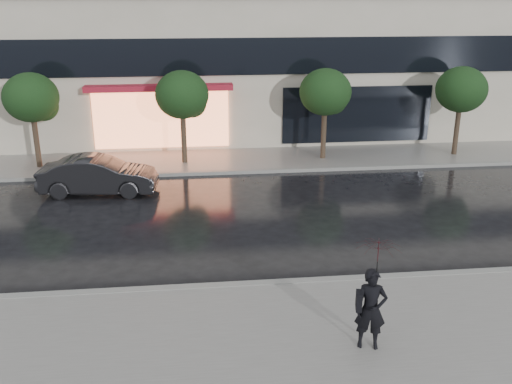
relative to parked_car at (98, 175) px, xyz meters
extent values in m
plane|color=black|center=(6.08, -6.66, -0.69)|extent=(120.00, 120.00, 0.00)
cube|color=slate|center=(6.08, -9.91, -0.63)|extent=(60.00, 4.50, 0.12)
cube|color=slate|center=(6.08, 3.59, -0.63)|extent=(60.00, 3.50, 0.12)
cube|color=gray|center=(6.08, -7.66, -0.62)|extent=(60.00, 0.25, 0.14)
cube|color=gray|center=(6.08, 1.84, -0.62)|extent=(60.00, 0.25, 0.14)
cube|color=black|center=(6.08, 5.28, 3.61)|extent=(28.00, 0.12, 1.60)
cube|color=#FF8C59|center=(2.08, 5.26, 0.91)|extent=(6.00, 0.10, 2.60)
cube|color=maroon|center=(2.08, 4.93, 2.36)|extent=(6.40, 0.70, 0.25)
cube|color=black|center=(11.08, 5.28, 0.91)|extent=(7.00, 0.10, 2.60)
cylinder|color=#33261C|center=(-2.92, 3.34, 0.41)|extent=(0.22, 0.22, 2.20)
ellipsoid|color=black|center=(-2.92, 3.34, 2.31)|extent=(2.20, 2.20, 1.98)
sphere|color=black|center=(-2.52, 3.54, 1.91)|extent=(1.20, 1.20, 1.20)
cylinder|color=#33261C|center=(3.08, 3.34, 0.41)|extent=(0.22, 0.22, 2.20)
ellipsoid|color=black|center=(3.08, 3.34, 2.31)|extent=(2.20, 2.20, 1.98)
sphere|color=black|center=(3.48, 3.54, 1.91)|extent=(1.20, 1.20, 1.20)
cylinder|color=#33261C|center=(9.08, 3.34, 0.41)|extent=(0.22, 0.22, 2.20)
ellipsoid|color=black|center=(9.08, 3.34, 2.31)|extent=(2.20, 2.20, 1.98)
sphere|color=black|center=(9.48, 3.54, 1.91)|extent=(1.20, 1.20, 1.20)
cylinder|color=#33261C|center=(15.08, 3.34, 0.41)|extent=(0.22, 0.22, 2.20)
ellipsoid|color=black|center=(15.08, 3.34, 2.31)|extent=(2.20, 2.20, 1.98)
sphere|color=black|center=(15.48, 3.54, 1.91)|extent=(1.20, 1.20, 1.20)
imported|color=black|center=(0.00, 0.00, 0.00)|extent=(4.29, 1.78, 1.38)
imported|color=black|center=(6.92, -10.56, 0.29)|extent=(0.70, 0.54, 1.72)
imported|color=black|center=(6.97, -10.57, 1.39)|extent=(1.08, 1.09, 0.82)
cylinder|color=black|center=(6.97, -10.57, 0.92)|extent=(0.02, 0.02, 0.86)
cube|color=black|center=(6.66, -10.56, 0.50)|extent=(0.18, 0.34, 0.37)
camera|label=1|loc=(3.54, -20.22, 6.28)|focal=40.00mm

